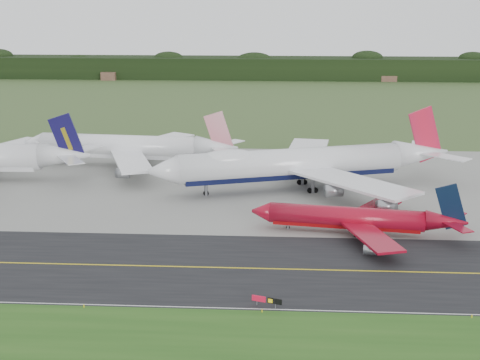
% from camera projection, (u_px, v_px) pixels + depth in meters
% --- Properties ---
extents(ground, '(600.00, 600.00, 0.00)m').
position_uv_depth(ground, '(269.00, 260.00, 118.63)').
color(ground, '#354E24').
rests_on(ground, ground).
extents(taxiway, '(400.00, 32.00, 0.02)m').
position_uv_depth(taxiway, '(268.00, 269.00, 114.78)').
color(taxiway, black).
rests_on(taxiway, ground).
extents(apron, '(400.00, 78.00, 0.01)m').
position_uv_depth(apron, '(272.00, 183.00, 167.73)').
color(apron, gray).
rests_on(apron, ground).
extents(taxiway_centreline, '(400.00, 0.40, 0.00)m').
position_uv_depth(taxiway_centreline, '(268.00, 269.00, 114.77)').
color(taxiway_centreline, gold).
rests_on(taxiway_centreline, taxiway).
extents(taxiway_edge_line, '(400.00, 0.25, 0.00)m').
position_uv_depth(taxiway_edge_line, '(267.00, 309.00, 99.85)').
color(taxiway_edge_line, silver).
rests_on(taxiway_edge_line, taxiway).
extents(horizon_treeline, '(700.00, 25.00, 12.00)m').
position_uv_depth(horizon_treeline, '(277.00, 69.00, 380.77)').
color(horizon_treeline, black).
rests_on(horizon_treeline, ground).
extents(jet_ba_747, '(74.52, 60.25, 19.15)m').
position_uv_depth(jet_ba_747, '(301.00, 163.00, 160.76)').
color(jet_ba_747, white).
rests_on(jet_ba_747, ground).
extents(jet_red_737, '(42.01, 33.95, 11.35)m').
position_uv_depth(jet_red_737, '(358.00, 219.00, 131.01)').
color(jet_red_737, maroon).
rests_on(jet_red_737, ground).
extents(jet_star_tail, '(60.88, 50.72, 16.05)m').
position_uv_depth(jet_star_tail, '(130.00, 147.00, 183.14)').
color(jet_star_tail, white).
rests_on(jet_star_tail, ground).
extents(taxiway_sign, '(4.57, 1.60, 1.58)m').
position_uv_depth(taxiway_sign, '(267.00, 300.00, 100.37)').
color(taxiway_sign, slate).
rests_on(taxiway_sign, ground).
extents(edge_marker_left, '(0.16, 0.16, 0.50)m').
position_uv_depth(edge_marker_left, '(84.00, 306.00, 100.37)').
color(edge_marker_left, yellow).
rests_on(edge_marker_left, ground).
extents(edge_marker_center, '(0.16, 0.16, 0.50)m').
position_uv_depth(edge_marker_center, '(262.00, 311.00, 98.86)').
color(edge_marker_center, yellow).
rests_on(edge_marker_center, ground).
extents(edge_marker_right, '(0.16, 0.16, 0.50)m').
position_uv_depth(edge_marker_right, '(472.00, 316.00, 97.15)').
color(edge_marker_right, yellow).
rests_on(edge_marker_right, ground).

